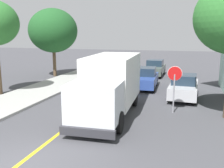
{
  "coord_description": "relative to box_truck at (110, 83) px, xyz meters",
  "views": [
    {
      "loc": [
        5.37,
        -6.72,
        4.43
      ],
      "look_at": [
        1.04,
        7.82,
        1.4
      ],
      "focal_mm": 40.99,
      "sensor_mm": 36.0,
      "label": 1
    }
  ],
  "objects": [
    {
      "name": "ground_plane",
      "position": [
        -1.37,
        -6.32,
        -1.77
      ],
      "size": [
        120.0,
        120.0,
        0.0
      ],
      "primitive_type": "plane",
      "color": "#424247"
    },
    {
      "name": "centre_line_yellow",
      "position": [
        -1.37,
        3.68,
        -1.76
      ],
      "size": [
        0.16,
        56.0,
        0.01
      ],
      "primitive_type": "cube",
      "color": "gold",
      "rests_on": "ground"
    },
    {
      "name": "box_truck",
      "position": [
        0.0,
        0.0,
        0.0
      ],
      "size": [
        2.75,
        7.29,
        3.2
      ],
      "color": "silver",
      "rests_on": "ground"
    },
    {
      "name": "parked_car_near",
      "position": [
        0.73,
        7.47,
        -0.97
      ],
      "size": [
        1.96,
        4.46,
        1.67
      ],
      "color": "#2D4793",
      "rests_on": "ground"
    },
    {
      "name": "parked_car_mid",
      "position": [
        0.69,
        13.84,
        -0.97
      ],
      "size": [
        1.9,
        4.44,
        1.67
      ],
      "color": "#4C564C",
      "rests_on": "ground"
    },
    {
      "name": "parked_van_across",
      "position": [
        3.82,
        4.87,
        -0.97
      ],
      "size": [
        1.97,
        4.47,
        1.67
      ],
      "color": "#B7B7BC",
      "rests_on": "ground"
    },
    {
      "name": "stop_sign",
      "position": [
        3.35,
        1.22,
        0.09
      ],
      "size": [
        0.8,
        0.1,
        2.65
      ],
      "color": "gray",
      "rests_on": "ground"
    },
    {
      "name": "street_tree_down_block",
      "position": [
        -9.24,
        10.51,
        2.9
      ],
      "size": [
        4.9,
        4.9,
        6.88
      ],
      "color": "brown",
      "rests_on": "ground"
    }
  ]
}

